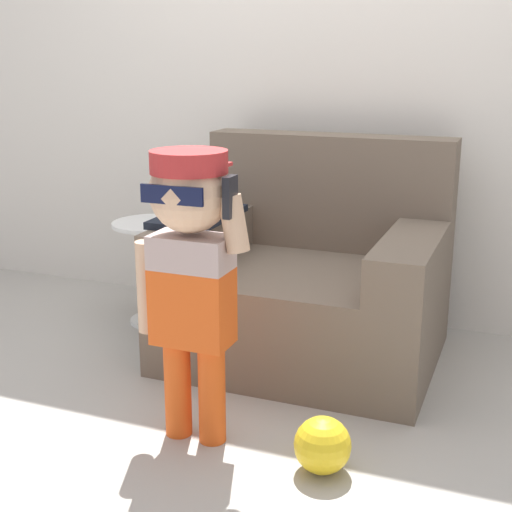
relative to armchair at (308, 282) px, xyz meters
name	(u,v)px	position (x,y,z in m)	size (l,w,h in m)	color
ground_plane	(270,360)	(-0.12, -0.15, -0.33)	(10.00, 10.00, 0.00)	#ADA89E
wall_back	(323,52)	(-0.12, 0.55, 0.97)	(10.00, 0.05, 2.60)	silver
armchair	(308,282)	(0.00, 0.00, 0.00)	(1.15, 0.90, 0.94)	#6B5B4C
person_child	(190,253)	(-0.14, -0.86, 0.34)	(0.41, 0.31, 1.00)	#E05119
side_table	(153,263)	(-0.82, 0.07, -0.02)	(0.38, 0.38, 0.51)	white
toy_ball	(322,445)	(0.34, -0.90, -0.24)	(0.18, 0.18, 0.18)	yellow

